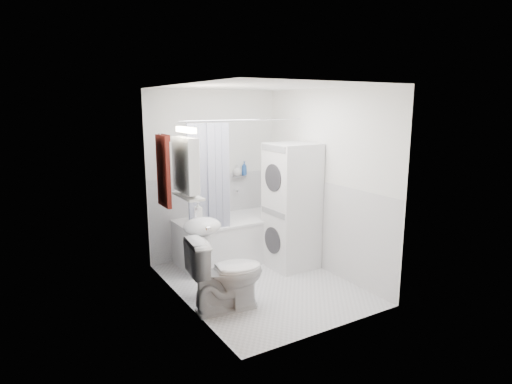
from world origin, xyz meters
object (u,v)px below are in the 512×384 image
bathtub (235,237)px  washer_dryer (291,206)px  sink (203,239)px  toilet (226,274)px

bathtub → washer_dryer: size_ratio=0.96×
sink → toilet: size_ratio=1.26×
sink → toilet: sink is taller
washer_dryer → toilet: size_ratio=2.05×
bathtub → sink: (-0.88, -0.89, 0.36)m
washer_dryer → toilet: bearing=-153.3°
bathtub → toilet: 1.52m
washer_dryer → toilet: (-1.35, -0.69, -0.44)m
sink → washer_dryer: size_ratio=0.61×
bathtub → toilet: (-0.79, -1.30, 0.06)m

